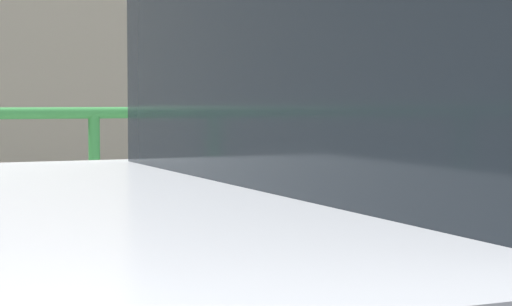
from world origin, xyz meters
TOP-DOWN VIEW (x-y plane):
  - parking_meter at (0.15, 0.40)m, footprint 0.16×0.16m
  - pedestrian_at_meter at (0.64, 0.54)m, footprint 0.57×0.70m
  - background_railing at (-0.00, 2.08)m, footprint 24.06×0.06m
  - backdrop_wall at (0.00, 5.22)m, footprint 32.00×0.50m

SIDE VIEW (x-z plane):
  - background_railing at x=0.00m, z-range 0.36..1.50m
  - pedestrian_at_meter at x=0.64m, z-range 0.23..1.82m
  - parking_meter at x=0.15m, z-range 0.44..1.98m
  - backdrop_wall at x=0.00m, z-range 0.00..3.47m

